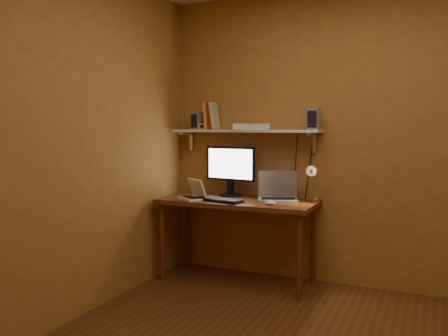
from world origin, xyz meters
The scene contains 14 objects.
room centered at (0.00, 0.00, 1.30)m, with size 3.44×3.24×2.64m.
desk centered at (-0.94, 1.28, 0.66)m, with size 1.40×0.60×0.75m.
wall_shelf centered at (-0.94, 1.47, 1.36)m, with size 1.40×0.25×0.21m.
monitor centered at (-1.09, 1.47, 1.01)m, with size 0.51×0.25×0.46m.
laptop centered at (-0.61, 1.40, 0.82)m, with size 0.41×0.35×0.26m.
netbook centered at (-1.31, 1.14, 0.80)m, with size 0.31×0.29×0.18m.
keyboard centered at (-1.06, 1.13, 0.76)m, with size 0.45×0.15×0.02m, color black.
mouse centered at (-0.58, 1.13, 0.77)m, with size 0.09×0.06×0.03m, color silver.
desk_lamp centered at (-0.28, 1.41, 0.96)m, with size 0.09×0.23×0.38m.
speaker_left centered at (-1.44, 1.47, 1.46)m, with size 0.09×0.09×0.16m, color gray.
speaker_right centered at (-0.30, 1.46, 1.47)m, with size 0.10×0.10×0.18m, color gray.
books centered at (-1.30, 1.48, 1.50)m, with size 0.15×0.18×0.25m.
shelf_camera centered at (-1.36, 1.42, 1.40)m, with size 0.10×0.04×0.06m.
router centered at (-0.88, 1.46, 1.40)m, with size 0.33×0.22×0.05m, color silver.
Camera 1 is at (0.68, -2.59, 1.40)m, focal length 38.00 mm.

